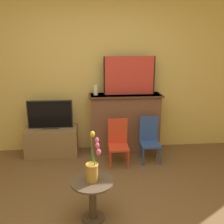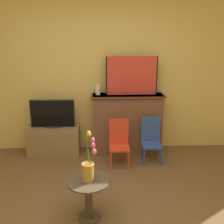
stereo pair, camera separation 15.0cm
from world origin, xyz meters
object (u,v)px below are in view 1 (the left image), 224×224
painting (129,76)px  chair_red (118,141)px  vase_tulips (93,168)px  tv_monitor (50,115)px  chair_blue (149,138)px

painting → chair_red: painting is taller
chair_red → vase_tulips: bearing=-107.6°
tv_monitor → vase_tulips: 1.75m
tv_monitor → chair_red: 1.15m
tv_monitor → chair_blue: bearing=-11.9°
chair_red → chair_blue: same height
painting → vase_tulips: 1.91m
chair_blue → chair_red: bearing=-170.9°
painting → vase_tulips: bearing=-109.9°
painting → chair_red: bearing=-115.9°
chair_blue → vase_tulips: vase_tulips is taller
chair_blue → painting: bearing=126.1°
chair_red → chair_blue: size_ratio=1.00×
painting → tv_monitor: bearing=-177.6°
tv_monitor → chair_blue: 1.59m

